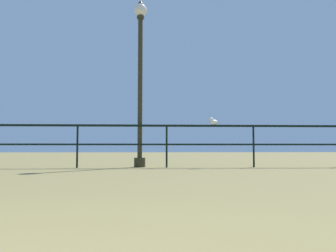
% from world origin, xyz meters
% --- Properties ---
extents(pier_railing, '(22.63, 0.05, 1.00)m').
position_xyz_m(pier_railing, '(-0.00, 7.49, 0.74)').
color(pier_railing, black).
rests_on(pier_railing, ground_plane).
extents(lamppost_center, '(0.31, 0.31, 4.07)m').
position_xyz_m(lamppost_center, '(0.40, 7.69, 2.29)').
color(lamppost_center, '#2E2B18').
rests_on(lamppost_center, ground_plane).
extents(seagull_on_rail, '(0.31, 0.26, 0.17)m').
position_xyz_m(seagull_on_rail, '(2.13, 7.48, 1.07)').
color(seagull_on_rail, white).
rests_on(seagull_on_rail, pier_railing).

